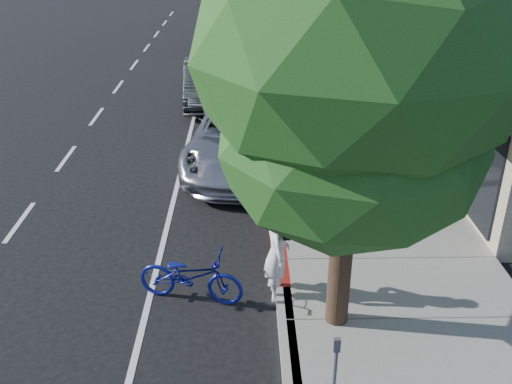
{
  "coord_description": "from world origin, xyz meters",
  "views": [
    {
      "loc": [
        -0.7,
        -10.19,
        6.72
      ],
      "look_at": [
        -0.49,
        0.79,
        1.35
      ],
      "focal_mm": 40.0,
      "sensor_mm": 36.0,
      "label": 1
    }
  ],
  "objects_px": {
    "street_tree_1": "(312,0)",
    "silver_suv": "(245,135)",
    "pedestrian": "(384,127)",
    "bicycle": "(191,276)",
    "dark_sedan": "(207,82)",
    "white_pickup": "(249,41)",
    "street_tree_0": "(356,61)",
    "cyclist": "(277,252)",
    "dark_suv_far": "(218,33)"
  },
  "relations": [
    {
      "from": "street_tree_1",
      "to": "silver_suv",
      "type": "bearing_deg",
      "value": 137.39
    },
    {
      "from": "pedestrian",
      "to": "bicycle",
      "type": "bearing_deg",
      "value": 28.78
    },
    {
      "from": "dark_sedan",
      "to": "white_pickup",
      "type": "bearing_deg",
      "value": 73.35
    },
    {
      "from": "dark_sedan",
      "to": "pedestrian",
      "type": "bearing_deg",
      "value": -49.69
    },
    {
      "from": "street_tree_0",
      "to": "street_tree_1",
      "type": "distance_m",
      "value": 6.0
    },
    {
      "from": "street_tree_0",
      "to": "street_tree_1",
      "type": "xyz_separation_m",
      "value": [
        0.0,
        6.0,
        0.06
      ]
    },
    {
      "from": "street_tree_0",
      "to": "cyclist",
      "type": "height_order",
      "value": "street_tree_0"
    },
    {
      "from": "bicycle",
      "to": "white_pickup",
      "type": "distance_m",
      "value": 20.33
    },
    {
      "from": "street_tree_0",
      "to": "white_pickup",
      "type": "height_order",
      "value": "street_tree_0"
    },
    {
      "from": "white_pickup",
      "to": "silver_suv",
      "type": "bearing_deg",
      "value": -93.14
    },
    {
      "from": "cyclist",
      "to": "silver_suv",
      "type": "bearing_deg",
      "value": 1.61
    },
    {
      "from": "cyclist",
      "to": "dark_suv_far",
      "type": "height_order",
      "value": "cyclist"
    },
    {
      "from": "bicycle",
      "to": "pedestrian",
      "type": "xyz_separation_m",
      "value": [
        5.2,
        7.02,
        0.46
      ]
    },
    {
      "from": "bicycle",
      "to": "cyclist",
      "type": "bearing_deg",
      "value": -73.17
    },
    {
      "from": "dark_suv_far",
      "to": "pedestrian",
      "type": "height_order",
      "value": "pedestrian"
    },
    {
      "from": "pedestrian",
      "to": "cyclist",
      "type": "bearing_deg",
      "value": 38.06
    },
    {
      "from": "silver_suv",
      "to": "pedestrian",
      "type": "xyz_separation_m",
      "value": [
        4.16,
        0.36,
        0.09
      ]
    },
    {
      "from": "street_tree_1",
      "to": "pedestrian",
      "type": "bearing_deg",
      "value": 36.44
    },
    {
      "from": "silver_suv",
      "to": "dark_sedan",
      "type": "distance_m",
      "value": 6.34
    },
    {
      "from": "white_pickup",
      "to": "pedestrian",
      "type": "xyz_separation_m",
      "value": [
        3.93,
        -13.26,
        0.09
      ]
    },
    {
      "from": "street_tree_0",
      "to": "dark_sedan",
      "type": "xyz_separation_m",
      "value": [
        -3.1,
        13.66,
        -4.0
      ]
    },
    {
      "from": "cyclist",
      "to": "silver_suv",
      "type": "distance_m",
      "value": 6.59
    },
    {
      "from": "cyclist",
      "to": "dark_sedan",
      "type": "height_order",
      "value": "cyclist"
    },
    {
      "from": "silver_suv",
      "to": "dark_sedan",
      "type": "height_order",
      "value": "silver_suv"
    },
    {
      "from": "silver_suv",
      "to": "dark_sedan",
      "type": "xyz_separation_m",
      "value": [
        -1.47,
        6.16,
        -0.1
      ]
    },
    {
      "from": "street_tree_1",
      "to": "pedestrian",
      "type": "height_order",
      "value": "street_tree_1"
    },
    {
      "from": "dark_sedan",
      "to": "dark_suv_far",
      "type": "distance_m",
      "value": 9.84
    },
    {
      "from": "street_tree_1",
      "to": "cyclist",
      "type": "distance_m",
      "value": 6.46
    },
    {
      "from": "cyclist",
      "to": "white_pickup",
      "type": "xyz_separation_m",
      "value": [
        -0.36,
        20.19,
        -0.07
      ]
    },
    {
      "from": "silver_suv",
      "to": "white_pickup",
      "type": "distance_m",
      "value": 13.63
    },
    {
      "from": "silver_suv",
      "to": "white_pickup",
      "type": "height_order",
      "value": "same"
    },
    {
      "from": "pedestrian",
      "to": "street_tree_1",
      "type": "bearing_deg",
      "value": 11.73
    },
    {
      "from": "cyclist",
      "to": "bicycle",
      "type": "distance_m",
      "value": 1.7
    },
    {
      "from": "dark_suv_far",
      "to": "dark_sedan",
      "type": "bearing_deg",
      "value": -84.82
    },
    {
      "from": "bicycle",
      "to": "dark_suv_far",
      "type": "xyz_separation_m",
      "value": [
        -0.43,
        22.66,
        0.33
      ]
    },
    {
      "from": "pedestrian",
      "to": "white_pickup",
      "type": "bearing_deg",
      "value": -98.23
    },
    {
      "from": "street_tree_0",
      "to": "cyclist",
      "type": "relative_size",
      "value": 3.99
    },
    {
      "from": "cyclist",
      "to": "bicycle",
      "type": "relative_size",
      "value": 0.96
    },
    {
      "from": "dark_suv_far",
      "to": "pedestrian",
      "type": "distance_m",
      "value": 16.62
    },
    {
      "from": "street_tree_1",
      "to": "pedestrian",
      "type": "distance_m",
      "value": 4.99
    },
    {
      "from": "silver_suv",
      "to": "pedestrian",
      "type": "relative_size",
      "value": 3.87
    },
    {
      "from": "street_tree_0",
      "to": "pedestrian",
      "type": "relative_size",
      "value": 4.64
    },
    {
      "from": "white_pickup",
      "to": "pedestrian",
      "type": "height_order",
      "value": "pedestrian"
    },
    {
      "from": "bicycle",
      "to": "white_pickup",
      "type": "bearing_deg",
      "value": 9.83
    },
    {
      "from": "street_tree_1",
      "to": "dark_sedan",
      "type": "relative_size",
      "value": 1.58
    },
    {
      "from": "bicycle",
      "to": "dark_sedan",
      "type": "bearing_deg",
      "value": 15.33
    },
    {
      "from": "street_tree_1",
      "to": "dark_suv_far",
      "type": "distance_m",
      "value": 18.22
    },
    {
      "from": "street_tree_1",
      "to": "dark_suv_far",
      "type": "xyz_separation_m",
      "value": [
        -3.1,
        17.5,
        -4.01
      ]
    },
    {
      "from": "pedestrian",
      "to": "silver_suv",
      "type": "bearing_deg",
      "value": -19.7
    },
    {
      "from": "silver_suv",
      "to": "dark_suv_far",
      "type": "relative_size",
      "value": 1.29
    }
  ]
}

